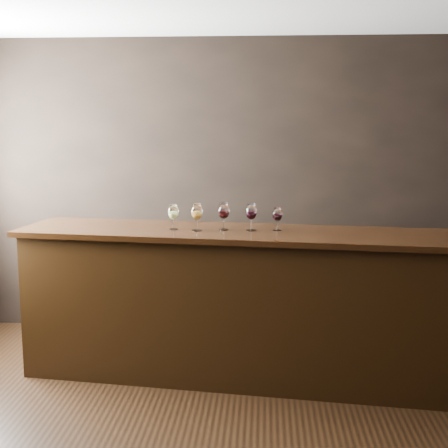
# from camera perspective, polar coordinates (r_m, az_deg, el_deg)

# --- Properties ---
(ground) EXTENTS (5.00, 5.00, 0.00)m
(ground) POSITION_cam_1_polar(r_m,az_deg,el_deg) (4.21, -2.58, -19.28)
(ground) COLOR black
(ground) RESTS_ON ground
(room_shell) EXTENTS (5.02, 4.52, 2.81)m
(room_shell) POSITION_cam_1_polar(r_m,az_deg,el_deg) (3.85, -6.06, 6.19)
(room_shell) COLOR black
(room_shell) RESTS_ON ground
(bar_counter) EXTENTS (3.32, 1.10, 1.14)m
(bar_counter) POSITION_cam_1_polar(r_m,az_deg,el_deg) (4.97, 0.79, -7.58)
(bar_counter) COLOR black
(bar_counter) RESTS_ON ground
(bar_top) EXTENTS (3.44, 1.19, 0.04)m
(bar_top) POSITION_cam_1_polar(r_m,az_deg,el_deg) (4.83, 0.80, -0.85)
(bar_top) COLOR black
(bar_top) RESTS_ON bar_counter
(back_bar_shelf) EXTENTS (2.24, 0.40, 0.81)m
(back_bar_shelf) POSITION_cam_1_polar(r_m,az_deg,el_deg) (5.96, -1.75, -6.39)
(back_bar_shelf) COLOR black
(back_bar_shelf) RESTS_ON ground
(glass_white) EXTENTS (0.08, 0.08, 0.20)m
(glass_white) POSITION_cam_1_polar(r_m,az_deg,el_deg) (4.88, -4.66, 1.05)
(glass_white) COLOR white
(glass_white) RESTS_ON bar_top
(glass_amber) EXTENTS (0.09, 0.09, 0.21)m
(glass_amber) POSITION_cam_1_polar(r_m,az_deg,el_deg) (4.81, -2.51, 1.07)
(glass_amber) COLOR white
(glass_amber) RESTS_ON bar_top
(glass_red_a) EXTENTS (0.09, 0.09, 0.21)m
(glass_red_a) POSITION_cam_1_polar(r_m,az_deg,el_deg) (4.84, -0.02, 1.14)
(glass_red_a) COLOR white
(glass_red_a) RESTS_ON bar_top
(glass_red_b) EXTENTS (0.09, 0.09, 0.21)m
(glass_red_b) POSITION_cam_1_polar(r_m,az_deg,el_deg) (4.82, 2.50, 1.08)
(glass_red_b) COLOR white
(glass_red_b) RESTS_ON bar_top
(glass_red_c) EXTENTS (0.08, 0.08, 0.18)m
(glass_red_c) POSITION_cam_1_polar(r_m,az_deg,el_deg) (4.83, 4.91, 0.84)
(glass_red_c) COLOR white
(glass_red_c) RESTS_ON bar_top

